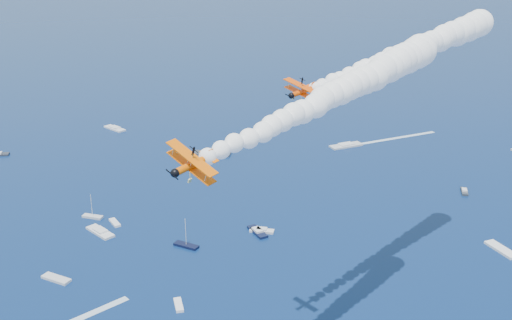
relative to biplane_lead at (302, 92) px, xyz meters
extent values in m
cube|color=silver|center=(42.04, 128.95, -57.05)|extent=(14.44, 8.61, 0.70)
cube|color=silver|center=(-47.44, 62.44, -57.05)|extent=(9.26, 10.19, 0.70)
cube|color=#333944|center=(-12.58, 125.26, -57.05)|extent=(15.26, 8.23, 0.70)
cube|color=silver|center=(-0.33, 58.37, -57.05)|extent=(7.50, 4.31, 0.70)
cube|color=silver|center=(-55.12, 37.69, -57.05)|extent=(8.12, 6.48, 0.70)
cube|color=white|center=(-24.05, 22.96, -57.05)|extent=(2.56, 5.75, 0.70)
cube|color=black|center=(-22.36, 51.72, -57.05)|extent=(7.34, 5.89, 0.70)
cube|color=#0E1533|center=(-1.66, 57.90, -57.05)|extent=(5.65, 8.81, 0.70)
cube|color=#2D333C|center=(70.69, 79.68, -57.05)|extent=(3.81, 6.61, 0.70)
cube|color=silver|center=(-51.12, 72.94, -57.05)|extent=(6.73, 4.39, 0.70)
cube|color=white|center=(64.43, 40.65, -57.05)|extent=(6.05, 10.63, 0.70)
cube|color=white|center=(-43.90, 68.09, -57.05)|extent=(4.16, 6.00, 0.70)
cube|color=silver|center=(-54.27, 161.42, -57.05)|extent=(10.41, 11.01, 0.70)
cube|color=white|center=(66.53, 137.31, -57.37)|extent=(36.61, 14.17, 0.04)
camera|label=1|loc=(-18.30, -100.93, 26.56)|focal=42.99mm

